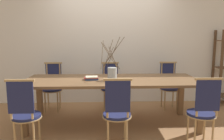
% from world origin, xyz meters
% --- Properties ---
extents(ground_plane, '(16.00, 16.00, 0.00)m').
position_xyz_m(ground_plane, '(0.00, 0.00, 0.00)').
color(ground_plane, '#9E7047').
extents(wall_rear, '(12.00, 0.06, 3.20)m').
position_xyz_m(wall_rear, '(0.00, 1.29, 1.60)').
color(wall_rear, silver).
rests_on(wall_rear, ground_plane).
extents(dining_table, '(2.81, 1.02, 0.77)m').
position_xyz_m(dining_table, '(0.00, 0.00, 0.68)').
color(dining_table, brown).
rests_on(dining_table, ground_plane).
extents(chair_near_leftend, '(0.39, 0.39, 0.95)m').
position_xyz_m(chair_near_leftend, '(-1.14, -0.78, 0.50)').
color(chair_near_leftend, '#1E234C').
rests_on(chair_near_leftend, ground_plane).
extents(chair_near_left, '(0.39, 0.39, 0.95)m').
position_xyz_m(chair_near_left, '(0.04, -0.78, 0.50)').
color(chair_near_left, '#1E234C').
rests_on(chair_near_left, ground_plane).
extents(chair_near_center, '(0.39, 0.39, 0.95)m').
position_xyz_m(chair_near_center, '(1.17, -0.78, 0.50)').
color(chair_near_center, '#1E234C').
rests_on(chair_near_center, ground_plane).
extents(chair_far_leftend, '(0.39, 0.39, 0.95)m').
position_xyz_m(chair_far_leftend, '(-1.14, 0.78, 0.50)').
color(chair_far_leftend, '#1E234C').
rests_on(chair_far_leftend, ground_plane).
extents(chair_far_left, '(0.39, 0.39, 0.95)m').
position_xyz_m(chair_far_left, '(-0.00, 0.78, 0.50)').
color(chair_far_left, '#1E234C').
rests_on(chair_far_left, ground_plane).
extents(chair_far_center, '(0.39, 0.39, 0.95)m').
position_xyz_m(chair_far_center, '(1.18, 0.78, 0.50)').
color(chair_far_center, '#1E234C').
rests_on(chair_far_center, ground_plane).
extents(vase_centerpiece, '(0.38, 0.38, 0.69)m').
position_xyz_m(vase_centerpiece, '(-0.01, -0.09, 0.89)').
color(vase_centerpiece, '#B2BCC1').
rests_on(vase_centerpiece, dining_table).
extents(book_stack, '(0.23, 0.20, 0.05)m').
position_xyz_m(book_stack, '(-0.33, -0.02, 0.79)').
color(book_stack, '#234C8C').
rests_on(book_stack, dining_table).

